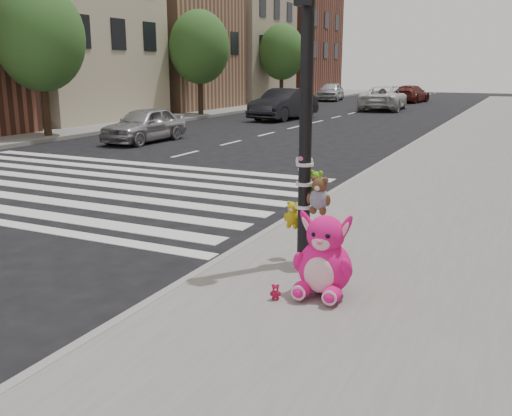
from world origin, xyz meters
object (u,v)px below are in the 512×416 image
Objects in this scene: pink_bunny at (324,261)px; car_white_near at (383,98)px; car_silver_far at (145,125)px; car_dark_far at (284,104)px; signal_pole at (308,139)px; red_teddy at (275,292)px.

pink_bunny is 0.18× the size of car_white_near.
pink_bunny is 15.30m from car_silver_far.
car_silver_far reaches higher than pink_bunny.
car_white_near is (3.00, 8.87, -0.05)m from car_dark_far.
car_dark_far is 0.90× the size of car_white_near.
signal_pole is 4.15× the size of pink_bunny.
car_silver_far is (-10.62, 11.01, 0.09)m from pink_bunny.
red_teddy is at bearing -61.25° from car_dark_far.
signal_pole reaches higher than car_dark_far.
pink_bunny is 0.64m from red_teddy.
red_teddy is 0.03× the size of car_white_near.
pink_bunny is 0.26× the size of car_silver_far.
red_teddy is (-0.42, -0.39, -0.30)m from pink_bunny.
signal_pole is 0.84× the size of car_dark_far.
car_white_near is at bearing 100.34° from pink_bunny.
car_white_near is at bearing 79.72° from car_silver_far.
signal_pole is at bearing 97.12° from car_white_near.
signal_pole is 2.01m from red_teddy.
car_dark_far is at bearing 86.15° from car_silver_far.
signal_pole is at bearing -60.31° from car_dark_far.
pink_bunny is at bearing -44.92° from car_silver_far.
signal_pole is 14.29m from car_silver_far.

